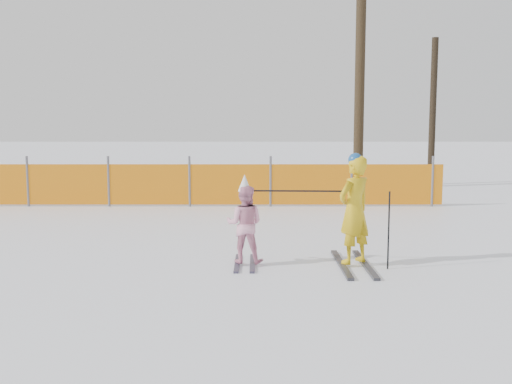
{
  "coord_description": "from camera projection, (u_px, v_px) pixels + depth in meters",
  "views": [
    {
      "loc": [
        0.0,
        -8.09,
        2.02
      ],
      "look_at": [
        0.0,
        0.5,
        1.0
      ],
      "focal_mm": 40.0,
      "sensor_mm": 36.0,
      "label": 1
    }
  ],
  "objects": [
    {
      "name": "safety_fence",
      "position": [
        113.0,
        184.0,
        14.07
      ],
      "size": [
        16.28,
        0.06,
        1.25
      ],
      "color": "#595960",
      "rests_on": "ground"
    },
    {
      "name": "ski_poles",
      "position": [
        340.0,
        209.0,
        8.03
      ],
      "size": [
        1.9,
        0.29,
        1.1
      ],
      "color": "black",
      "rests_on": "ground"
    },
    {
      "name": "adult",
      "position": [
        354.0,
        211.0,
        8.11
      ],
      "size": [
        0.67,
        1.66,
        1.62
      ],
      "color": "black",
      "rests_on": "ground"
    },
    {
      "name": "tree_trunks",
      "position": [
        381.0,
        90.0,
        18.07
      ],
      "size": [
        2.99,
        1.64,
        6.71
      ],
      "color": "#322516",
      "rests_on": "ground"
    },
    {
      "name": "ground",
      "position": [
        256.0,
        264.0,
        8.27
      ],
      "size": [
        120.0,
        120.0,
        0.0
      ],
      "primitive_type": "plane",
      "color": "white",
      "rests_on": "ground"
    },
    {
      "name": "child",
      "position": [
        245.0,
        224.0,
        8.21
      ],
      "size": [
        0.6,
        1.06,
        1.31
      ],
      "color": "black",
      "rests_on": "ground"
    }
  ]
}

